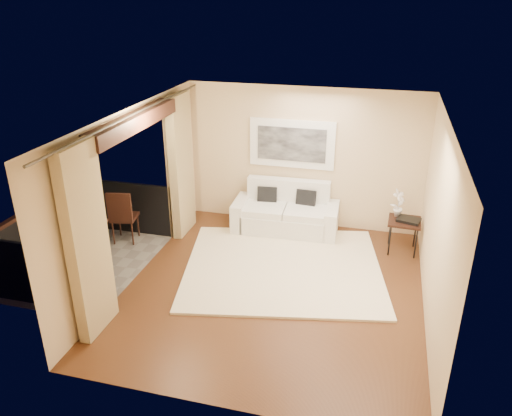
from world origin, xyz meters
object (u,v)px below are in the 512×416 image
(sofa, at_px, (286,214))
(ice_bucket, at_px, (77,216))
(balcony_chair_far, at_px, (122,213))
(side_table, at_px, (404,223))
(orchid, at_px, (398,203))
(balcony_chair_near, at_px, (72,250))
(bistro_table, at_px, (86,229))

(sofa, height_order, ice_bucket, sofa)
(sofa, distance_m, balcony_chair_far, 3.05)
(side_table, bearing_deg, orchid, 133.21)
(side_table, height_order, orchid, orchid)
(balcony_chair_near, distance_m, ice_bucket, 0.95)
(orchid, bearing_deg, sofa, 175.44)
(orchid, xyz_separation_m, ice_bucket, (-5.26, -1.75, -0.08))
(side_table, distance_m, bistro_table, 5.47)
(balcony_chair_far, bearing_deg, ice_bucket, 42.84)
(sofa, xyz_separation_m, orchid, (2.03, -0.16, 0.51))
(bistro_table, bearing_deg, balcony_chair_near, -73.46)
(sofa, relative_size, side_table, 3.36)
(orchid, bearing_deg, balcony_chair_far, -166.88)
(bistro_table, height_order, ice_bucket, ice_bucket)
(sofa, relative_size, ice_bucket, 10.04)
(balcony_chair_far, height_order, ice_bucket, balcony_chair_far)
(bistro_table, bearing_deg, ice_bucket, 154.19)
(orchid, distance_m, balcony_chair_far, 4.93)
(bistro_table, distance_m, balcony_chair_far, 0.77)
(side_table, xyz_separation_m, balcony_chair_near, (-4.98, -2.44, 0.06))
(side_table, bearing_deg, ice_bucket, -163.46)
(orchid, bearing_deg, ice_bucket, -161.65)
(orchid, xyz_separation_m, balcony_chair_near, (-4.85, -2.58, -0.25))
(sofa, bearing_deg, side_table, -10.33)
(balcony_chair_far, bearing_deg, bistro_table, 58.62)
(orchid, height_order, balcony_chair_near, orchid)
(side_table, distance_m, ice_bucket, 5.63)
(sofa, height_order, balcony_chair_near, balcony_chair_near)
(sofa, bearing_deg, balcony_chair_far, -157.43)
(balcony_chair_near, bearing_deg, bistro_table, 101.96)
(ice_bucket, bearing_deg, sofa, 30.58)
(balcony_chair_far, distance_m, balcony_chair_near, 1.47)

